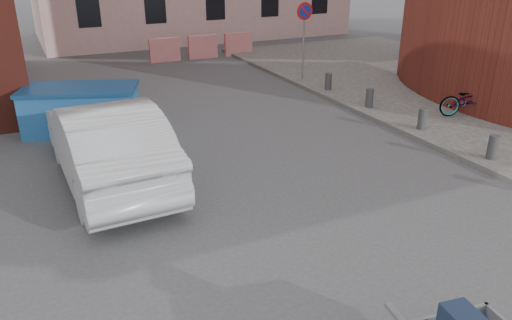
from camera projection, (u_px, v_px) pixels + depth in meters
ground at (277, 256)px, 7.79m from camera, size 120.00×120.00×0.00m
sidewalk at (509, 106)px, 15.05m from camera, size 9.00×24.00×0.12m
no_parking_sign at (304, 25)px, 17.26m from camera, size 0.60×0.09×2.65m
bollards at (422, 119)px, 12.84m from camera, size 0.22×9.02×0.55m
barriers at (203, 47)px, 21.73m from camera, size 4.70×0.18×1.00m
dumpster at (82, 109)px, 12.90m from camera, size 3.19×2.38×1.20m
silver_car at (107, 142)px, 10.02m from camera, size 1.98×5.18×1.69m
bicycle at (470, 100)px, 13.82m from camera, size 1.81×1.14×0.90m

